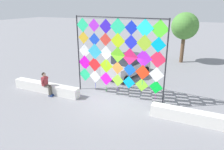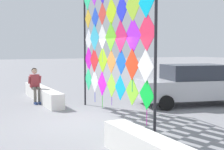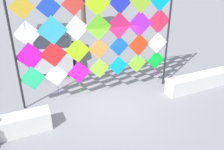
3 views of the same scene
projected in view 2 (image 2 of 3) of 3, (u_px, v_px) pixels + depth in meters
The scene contains 5 objects.
ground at pixel (90, 123), 8.89m from camera, with size 120.00×120.00×0.00m, color gray.
plaza_ledge_left at pixel (42, 94), 12.66m from camera, with size 4.58×0.50×0.58m, color silver.
kite_display_rack at pixel (111, 33), 9.12m from camera, with size 5.37×0.50×4.57m.
seated_vendor at pixel (35, 83), 12.11m from camera, with size 0.64×0.53×1.43m.
parked_car at pixel (191, 84), 11.84m from camera, with size 2.70×4.37×1.58m.
Camera 2 is at (8.07, -3.41, 2.17)m, focal length 48.22 mm.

